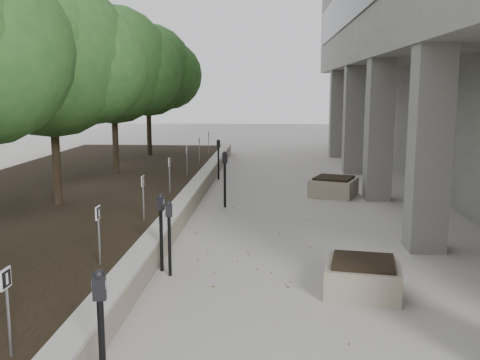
% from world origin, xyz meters
% --- Properties ---
extents(retaining_wall, '(0.39, 26.00, 0.50)m').
position_xyz_m(retaining_wall, '(-1.82, 9.00, 0.25)').
color(retaining_wall, '#A19480').
rests_on(retaining_wall, ground).
extents(planting_bed, '(7.00, 26.00, 0.40)m').
position_xyz_m(planting_bed, '(-5.50, 9.00, 0.20)').
color(planting_bed, black).
rests_on(planting_bed, ground).
extents(crabapple_tree_3, '(4.60, 4.00, 5.44)m').
position_xyz_m(crabapple_tree_3, '(-4.80, 8.00, 3.12)').
color(crabapple_tree_3, '#25531F').
rests_on(crabapple_tree_3, planting_bed).
extents(crabapple_tree_4, '(4.60, 4.00, 5.44)m').
position_xyz_m(crabapple_tree_4, '(-4.80, 13.00, 3.12)').
color(crabapple_tree_4, '#25531F').
rests_on(crabapple_tree_4, planting_bed).
extents(crabapple_tree_5, '(4.60, 4.00, 5.44)m').
position_xyz_m(crabapple_tree_5, '(-4.80, 18.00, 3.12)').
color(crabapple_tree_5, '#25531F').
rests_on(crabapple_tree_5, planting_bed).
extents(parking_sign_2, '(0.04, 0.22, 0.96)m').
position_xyz_m(parking_sign_2, '(-2.35, 0.50, 0.88)').
color(parking_sign_2, black).
rests_on(parking_sign_2, planting_bed).
extents(parking_sign_3, '(0.04, 0.22, 0.96)m').
position_xyz_m(parking_sign_3, '(-2.35, 3.50, 0.88)').
color(parking_sign_3, black).
rests_on(parking_sign_3, planting_bed).
extents(parking_sign_4, '(0.04, 0.22, 0.96)m').
position_xyz_m(parking_sign_4, '(-2.35, 6.50, 0.88)').
color(parking_sign_4, black).
rests_on(parking_sign_4, planting_bed).
extents(parking_sign_5, '(0.04, 0.22, 0.96)m').
position_xyz_m(parking_sign_5, '(-2.35, 9.50, 0.88)').
color(parking_sign_5, black).
rests_on(parking_sign_5, planting_bed).
extents(parking_sign_6, '(0.04, 0.22, 0.96)m').
position_xyz_m(parking_sign_6, '(-2.35, 12.50, 0.88)').
color(parking_sign_6, black).
rests_on(parking_sign_6, planting_bed).
extents(parking_sign_7, '(0.04, 0.22, 0.96)m').
position_xyz_m(parking_sign_7, '(-2.35, 15.50, 0.88)').
color(parking_sign_7, black).
rests_on(parking_sign_7, planting_bed).
extents(parking_sign_8, '(0.04, 0.22, 0.96)m').
position_xyz_m(parking_sign_8, '(-2.35, 18.50, 0.88)').
color(parking_sign_8, black).
rests_on(parking_sign_8, planting_bed).
extents(parking_meter_1, '(0.16, 0.13, 1.48)m').
position_xyz_m(parking_meter_1, '(-1.28, 0.20, 0.74)').
color(parking_meter_1, black).
rests_on(parking_meter_1, ground).
extents(parking_meter_2, '(0.14, 0.10, 1.39)m').
position_xyz_m(parking_meter_2, '(-1.55, 4.42, 0.69)').
color(parking_meter_2, black).
rests_on(parking_meter_2, ground).
extents(parking_meter_3, '(0.15, 0.13, 1.31)m').
position_xyz_m(parking_meter_3, '(-1.36, 4.19, 0.66)').
color(parking_meter_3, black).
rests_on(parking_meter_3, ground).
extents(parking_meter_4, '(0.17, 0.14, 1.52)m').
position_xyz_m(parking_meter_4, '(-0.89, 9.68, 0.76)').
color(parking_meter_4, black).
rests_on(parking_meter_4, ground).
extents(parking_meter_5, '(0.16, 0.13, 1.42)m').
position_xyz_m(parking_meter_5, '(-1.51, 14.21, 0.71)').
color(parking_meter_5, black).
rests_on(parking_meter_5, ground).
extents(planter_front, '(1.31, 1.31, 0.53)m').
position_xyz_m(planter_front, '(1.80, 3.59, 0.27)').
color(planter_front, '#A19480').
rests_on(planter_front, ground).
extents(planter_back, '(1.60, 1.60, 0.58)m').
position_xyz_m(planter_back, '(2.21, 11.43, 0.29)').
color(planter_back, '#A19480').
rests_on(planter_back, ground).
extents(berry_scatter, '(3.30, 14.10, 0.02)m').
position_xyz_m(berry_scatter, '(-0.10, 5.00, 0.01)').
color(berry_scatter, maroon).
rests_on(berry_scatter, ground).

